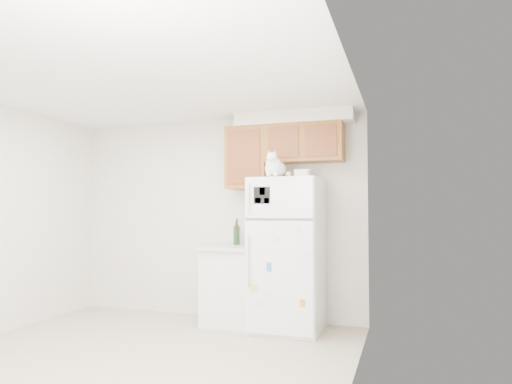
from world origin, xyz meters
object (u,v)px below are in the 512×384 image
at_px(cat, 275,167).
at_px(bottle_amber, 237,232).
at_px(storage_box_front, 302,174).
at_px(bottle_green, 236,233).
at_px(storage_box_back, 303,174).
at_px(refrigerator, 287,254).
at_px(base_counter, 232,284).

relative_size(cat, bottle_amber, 1.25).
height_order(cat, storage_box_front, cat).
distance_m(bottle_green, bottle_amber, 0.04).
bearing_deg(bottle_amber, storage_box_back, -13.95).
relative_size(refrigerator, bottle_green, 6.14).
relative_size(cat, storage_box_back, 2.22).
distance_m(storage_box_front, bottle_amber, 1.14).
height_order(refrigerator, cat, cat).
bearing_deg(cat, storage_box_back, 50.12).
relative_size(refrigerator, storage_box_back, 9.44).
xyz_separation_m(base_counter, storage_box_back, (0.87, -0.03, 1.29)).
height_order(refrigerator, bottle_green, refrigerator).
height_order(base_counter, bottle_amber, bottle_amber).
distance_m(base_counter, bottle_green, 0.61).
relative_size(refrigerator, bottle_amber, 5.29).
bearing_deg(storage_box_back, storage_box_front, -88.61).
relative_size(base_counter, storage_box_front, 6.13).
distance_m(cat, bottle_green, 1.09).
distance_m(cat, storage_box_front, 0.34).
distance_m(storage_box_back, storage_box_front, 0.08).
bearing_deg(storage_box_front, base_counter, 168.21).
distance_m(storage_box_back, bottle_amber, 1.13).
distance_m(refrigerator, bottle_green, 0.76).
relative_size(storage_box_back, storage_box_front, 1.20).
bearing_deg(refrigerator, base_counter, 173.91).
relative_size(refrigerator, base_counter, 1.85).
height_order(base_counter, cat, cat).
bearing_deg(base_counter, cat, -27.86).
relative_size(storage_box_front, bottle_amber, 0.47).
bearing_deg(base_counter, bottle_amber, 93.76).
relative_size(storage_box_back, bottle_green, 0.65).
xyz_separation_m(bottle_green, bottle_amber, (-0.00, 0.03, 0.02)).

